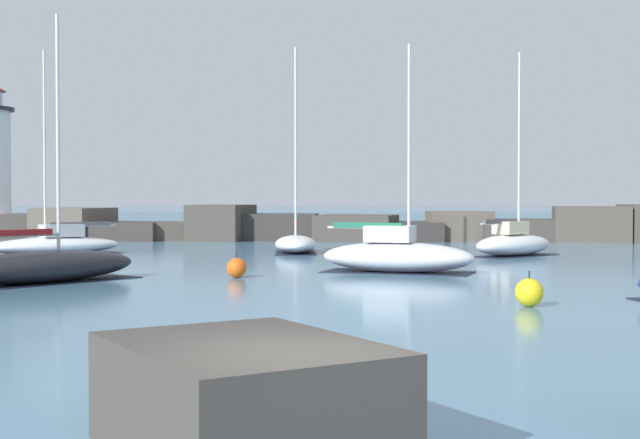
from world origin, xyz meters
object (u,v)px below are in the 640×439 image
(sailboat_moored_5, at_px, (296,243))
(mooring_buoy_orange_near, at_px, (529,292))
(sailboat_moored_3, at_px, (56,243))
(sailboat_moored_0, at_px, (397,255))
(mooring_buoy_far_side, at_px, (237,268))
(sailboat_moored_6, at_px, (513,243))
(sailboat_moored_4, at_px, (45,266))

(sailboat_moored_5, relative_size, mooring_buoy_orange_near, 11.26)
(sailboat_moored_3, xyz_separation_m, sailboat_moored_5, (12.12, 2.72, -0.05))
(sailboat_moored_0, relative_size, mooring_buoy_orange_near, 9.25)
(sailboat_moored_0, xyz_separation_m, sailboat_moored_3, (-17.57, 9.36, -0.11))
(sailboat_moored_5, bearing_deg, mooring_buoy_far_side, -91.47)
(sailboat_moored_3, relative_size, mooring_buoy_far_side, 11.30)
(sailboat_moored_6, distance_m, mooring_buoy_far_side, 17.69)
(sailboat_moored_0, height_order, sailboat_moored_6, sailboat_moored_6)
(sailboat_moored_5, height_order, sailboat_moored_6, sailboat_moored_5)
(sailboat_moored_4, xyz_separation_m, mooring_buoy_far_side, (6.20, 2.60, -0.22))
(sailboat_moored_0, height_order, sailboat_moored_3, sailboat_moored_3)
(sailboat_moored_4, distance_m, sailboat_moored_5, 18.73)
(sailboat_moored_3, height_order, mooring_buoy_far_side, sailboat_moored_3)
(sailboat_moored_6, bearing_deg, mooring_buoy_orange_near, -95.86)
(sailboat_moored_4, height_order, sailboat_moored_6, sailboat_moored_6)
(sailboat_moored_3, relative_size, mooring_buoy_orange_near, 10.88)
(sailboat_moored_3, height_order, mooring_buoy_orange_near, sailboat_moored_3)
(sailboat_moored_4, bearing_deg, sailboat_moored_6, 41.76)
(sailboat_moored_0, distance_m, mooring_buoy_far_side, 6.51)
(sailboat_moored_5, xyz_separation_m, mooring_buoy_orange_near, (9.08, -22.77, -0.15))
(sailboat_moored_0, distance_m, sailboat_moored_6, 11.96)
(sailboat_moored_3, xyz_separation_m, mooring_buoy_far_side, (11.74, -12.22, -0.22))
(sailboat_moored_3, bearing_deg, sailboat_moored_4, -69.52)
(sailboat_moored_0, bearing_deg, sailboat_moored_6, 61.03)
(sailboat_moored_3, height_order, sailboat_moored_5, sailboat_moored_5)
(sailboat_moored_3, xyz_separation_m, sailboat_moored_4, (5.53, -14.81, 0.01))
(mooring_buoy_orange_near, bearing_deg, sailboat_moored_0, 108.71)
(sailboat_moored_6, bearing_deg, mooring_buoy_far_side, -131.12)
(sailboat_moored_5, bearing_deg, sailboat_moored_0, -65.70)
(sailboat_moored_4, bearing_deg, sailboat_moored_5, 69.42)
(sailboat_moored_4, xyz_separation_m, mooring_buoy_orange_near, (15.66, -5.24, -0.21))
(mooring_buoy_far_side, bearing_deg, sailboat_moored_5, 88.53)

